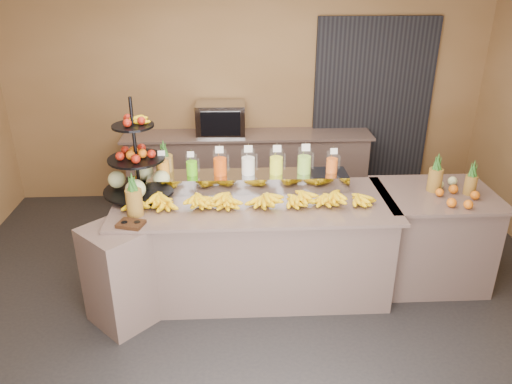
{
  "coord_description": "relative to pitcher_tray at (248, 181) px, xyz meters",
  "views": [
    {
      "loc": [
        -0.18,
        -3.71,
        2.86
      ],
      "look_at": [
        0.01,
        0.3,
        1.02
      ],
      "focal_mm": 35.0,
      "sensor_mm": 36.0,
      "label": 1
    }
  ],
  "objects": [
    {
      "name": "pineapple_left_a",
      "position": [
        -0.97,
        -0.5,
        0.07
      ],
      "size": [
        0.14,
        0.14,
        0.39
      ],
      "rotation": [
        0.0,
        0.0,
        0.15
      ],
      "color": "brown",
      "rests_on": "buffet_counter"
    },
    {
      "name": "juice_pitcher_orange_a",
      "position": [
        -0.78,
        -0.0,
        0.17
      ],
      "size": [
        0.11,
        0.12,
        0.27
      ],
      "color": "silver",
      "rests_on": "pitcher_tray"
    },
    {
      "name": "condiment_caddy",
      "position": [
        -0.97,
        -0.69,
        -0.06
      ],
      "size": [
        0.24,
        0.21,
        0.03
      ],
      "primitive_type": "cube",
      "rotation": [
        0.0,
        0.0,
        -0.31
      ],
      "color": "black",
      "rests_on": "buffet_counter"
    },
    {
      "name": "juice_pitcher_orange_c",
      "position": [
        0.78,
        -0.0,
        0.16
      ],
      "size": [
        0.11,
        0.11,
        0.27
      ],
      "color": "silver",
      "rests_on": "pitcher_tray"
    },
    {
      "name": "banana_heap",
      "position": [
        -0.03,
        -0.36,
        0.0
      ],
      "size": [
        2.16,
        0.2,
        0.18
      ],
      "color": "#E6A60B",
      "rests_on": "buffet_counter"
    },
    {
      "name": "juice_pitcher_green",
      "position": [
        -0.52,
        -0.0,
        0.16
      ],
      "size": [
        0.11,
        0.11,
        0.26
      ],
      "color": "silver",
      "rests_on": "pitcher_tray"
    },
    {
      "name": "juice_pitcher_orange_b",
      "position": [
        -0.26,
        -0.0,
        0.18
      ],
      "size": [
        0.13,
        0.13,
        0.31
      ],
      "color": "silver",
      "rests_on": "pitcher_tray"
    },
    {
      "name": "ground",
      "position": [
        0.04,
        -0.58,
        -1.01
      ],
      "size": [
        6.0,
        6.0,
        0.0
      ],
      "primitive_type": "plane",
      "color": "black",
      "rests_on": "ground"
    },
    {
      "name": "buffet_counter",
      "position": [
        -0.07,
        -0.32,
        -0.54
      ],
      "size": [
        2.75,
        1.25,
        0.93
      ],
      "color": "gray",
      "rests_on": "ground"
    },
    {
      "name": "back_ledge",
      "position": [
        0.04,
        1.67,
        -0.54
      ],
      "size": [
        3.1,
        0.55,
        0.93
      ],
      "color": "gray",
      "rests_on": "ground"
    },
    {
      "name": "pitcher_tray",
      "position": [
        0.0,
        0.0,
        0.0
      ],
      "size": [
        1.85,
        0.3,
        0.15
      ],
      "primitive_type": "cube",
      "color": "gray",
      "rests_on": "buffet_counter"
    },
    {
      "name": "right_counter",
      "position": [
        1.74,
        -0.18,
        -0.54
      ],
      "size": [
        1.08,
        0.88,
        0.93
      ],
      "color": "gray",
      "rests_on": "ground"
    },
    {
      "name": "juice_pitcher_lime",
      "position": [
        0.52,
        -0.0,
        0.18
      ],
      "size": [
        0.13,
        0.13,
        0.32
      ],
      "color": "silver",
      "rests_on": "pitcher_tray"
    },
    {
      "name": "juice_pitcher_lemon",
      "position": [
        0.26,
        -0.0,
        0.18
      ],
      "size": [
        0.13,
        0.13,
        0.31
      ],
      "color": "silver",
      "rests_on": "pitcher_tray"
    },
    {
      "name": "fruit_stand",
      "position": [
        -0.95,
        -0.09,
        0.16
      ],
      "size": [
        0.78,
        0.78,
        0.91
      ],
      "rotation": [
        0.0,
        0.0,
        -0.24
      ],
      "color": "black",
      "rests_on": "buffet_counter"
    },
    {
      "name": "juice_pitcher_milk",
      "position": [
        -0.0,
        -0.0,
        0.18
      ],
      "size": [
        0.13,
        0.13,
        0.31
      ],
      "color": "silver",
      "rests_on": "pitcher_tray"
    },
    {
      "name": "room_envelope",
      "position": [
        0.23,
        0.21,
        0.87
      ],
      "size": [
        6.04,
        5.02,
        2.82
      ],
      "color": "brown",
      "rests_on": "ground"
    },
    {
      "name": "pineapple_left_b",
      "position": [
        -0.78,
        0.12,
        0.1
      ],
      "size": [
        0.16,
        0.16,
        0.46
      ],
      "rotation": [
        0.0,
        0.0,
        0.25
      ],
      "color": "brown",
      "rests_on": "buffet_counter"
    },
    {
      "name": "oven_warmer",
      "position": [
        -0.28,
        1.67,
        0.12
      ],
      "size": [
        0.6,
        0.43,
        0.39
      ],
      "primitive_type": "cube",
      "rotation": [
        0.0,
        0.0,
        -0.02
      ],
      "color": "gray",
      "rests_on": "back_ledge"
    },
    {
      "name": "right_fruit_pile",
      "position": [
        1.86,
        -0.26,
        -0.01
      ],
      "size": [
        0.41,
        0.39,
        0.22
      ],
      "color": "brown",
      "rests_on": "right_counter"
    }
  ]
}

